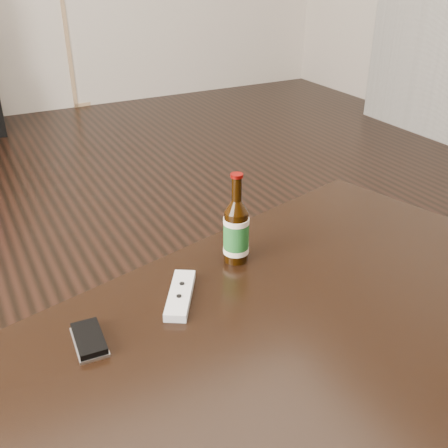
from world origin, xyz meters
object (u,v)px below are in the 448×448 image
bookshelf (94,22)px  coffee_table (295,352)px  beer_bottle (236,231)px  remote (180,295)px  phone (89,340)px

bookshelf → coffee_table: bookshelf is taller
beer_bottle → remote: size_ratio=1.34×
coffee_table → phone: 0.38m
phone → remote: remote is taller
beer_bottle → phone: beer_bottle is taller
coffee_table → remote: 0.25m
remote → bookshelf: bearing=108.6°
coffee_table → bookshelf: bearing=79.8°
coffee_table → beer_bottle: (0.01, 0.26, 0.14)m
coffee_table → phone: phone is taller
bookshelf → coffee_table: (-0.65, -3.63, -0.18)m
bookshelf → beer_bottle: size_ratio=5.43×
phone → coffee_table: bearing=-17.0°
coffee_table → beer_bottle: size_ratio=6.76×
remote → phone: bearing=-134.7°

